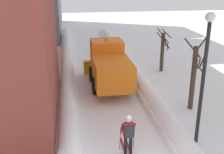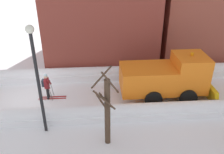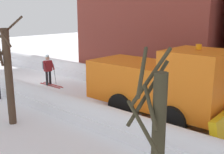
{
  "view_description": "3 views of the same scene",
  "coord_description": "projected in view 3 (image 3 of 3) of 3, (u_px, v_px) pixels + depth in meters",
  "views": [
    {
      "loc": [
        -2.15,
        -8.75,
        7.15
      ],
      "look_at": [
        0.1,
        5.87,
        1.79
      ],
      "focal_mm": 44.93,
      "sensor_mm": 36.0,
      "label": 1
    },
    {
      "loc": [
        13.72,
        4.39,
        8.66
      ],
      "look_at": [
        0.23,
        5.39,
        1.5
      ],
      "focal_mm": 38.41,
      "sensor_mm": 36.0,
      "label": 2
    },
    {
      "loc": [
        9.37,
        14.12,
        4.16
      ],
      "look_at": [
        0.65,
        6.63,
        1.42
      ],
      "focal_mm": 43.41,
      "sensor_mm": 36.0,
      "label": 3
    }
  ],
  "objects": [
    {
      "name": "ground_plane",
      "position": [
        189.0,
        123.0,
        10.49
      ],
      "size": [
        80.0,
        80.0,
        0.0
      ],
      "primitive_type": "plane",
      "color": "white"
    },
    {
      "name": "snowbank_left",
      "position": [
        213.0,
        98.0,
        12.2
      ],
      "size": [
        1.1,
        36.0,
        0.95
      ],
      "color": "white",
      "rests_on": "ground"
    },
    {
      "name": "snowbank_right",
      "position": [
        156.0,
        137.0,
        8.62
      ],
      "size": [
        1.1,
        36.0,
        0.9
      ],
      "color": "white",
      "rests_on": "ground"
    },
    {
      "name": "plow_truck",
      "position": [
        162.0,
        84.0,
        10.51
      ],
      "size": [
        3.2,
        5.98,
        3.12
      ],
      "color": "orange",
      "rests_on": "ground"
    },
    {
      "name": "skier",
      "position": [
        48.0,
        68.0,
        15.8
      ],
      "size": [
        0.62,
        1.8,
        1.81
      ],
      "color": "black",
      "rests_on": "ground"
    },
    {
      "name": "traffic_light_pole",
      "position": [
        120.0,
        33.0,
        16.05
      ],
      "size": [
        0.28,
        0.42,
        4.26
      ],
      "color": "black",
      "rests_on": "ground"
    },
    {
      "name": "bare_tree_near",
      "position": [
        8.0,
        73.0,
        10.0
      ],
      "size": [
        1.17,
        1.28,
        4.25
      ],
      "color": "#443124",
      "rests_on": "ground"
    },
    {
      "name": "bare_tree_mid",
      "position": [
        156.0,
        138.0,
        5.49
      ],
      "size": [
        1.26,
        1.03,
        3.49
      ],
      "color": "#3A3523",
      "rests_on": "ground"
    }
  ]
}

